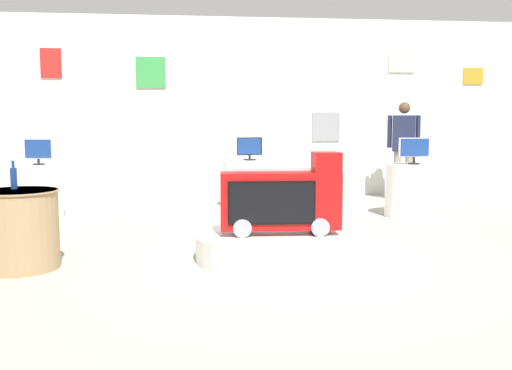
# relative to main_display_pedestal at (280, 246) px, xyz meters

# --- Properties ---
(ground_plane) EXTENTS (30.00, 30.00, 0.00)m
(ground_plane) POSITION_rel_main_display_pedestal_xyz_m (0.00, -0.26, -0.13)
(ground_plane) COLOR #9E998E
(back_wall_display) EXTENTS (12.50, 0.13, 3.26)m
(back_wall_display) POSITION_rel_main_display_pedestal_xyz_m (0.00, 4.94, 1.51)
(back_wall_display) COLOR silver
(back_wall_display) RESTS_ON ground
(main_display_pedestal) EXTENTS (1.70, 1.70, 0.26)m
(main_display_pedestal) POSITION_rel_main_display_pedestal_xyz_m (0.00, 0.00, 0.00)
(main_display_pedestal) COLOR silver
(main_display_pedestal) RESTS_ON ground
(novelty_firetruck_tv) EXTENTS (1.21, 0.42, 0.82)m
(novelty_firetruck_tv) POSITION_rel_main_display_pedestal_xyz_m (0.02, -0.01, 0.47)
(novelty_firetruck_tv) COLOR gray
(novelty_firetruck_tv) RESTS_ON main_display_pedestal
(display_pedestal_left_rear) EXTENTS (0.87, 0.87, 0.77)m
(display_pedestal_left_rear) POSITION_rel_main_display_pedestal_xyz_m (0.05, 3.52, 0.26)
(display_pedestal_left_rear) COLOR silver
(display_pedestal_left_rear) RESTS_ON ground
(tv_on_left_rear) EXTENTS (0.42, 0.20, 0.37)m
(tv_on_left_rear) POSITION_rel_main_display_pedestal_xyz_m (0.04, 3.51, 0.83)
(tv_on_left_rear) COLOR black
(tv_on_left_rear) RESTS_ON display_pedestal_left_rear
(display_pedestal_center_rear) EXTENTS (0.81, 0.81, 0.77)m
(display_pedestal_center_rear) POSITION_rel_main_display_pedestal_xyz_m (2.33, 2.37, 0.26)
(display_pedestal_center_rear) COLOR silver
(display_pedestal_center_rear) RESTS_ON ground
(tv_on_center_rear) EXTENTS (0.47, 0.17, 0.39)m
(tv_on_center_rear) POSITION_rel_main_display_pedestal_xyz_m (2.33, 2.36, 0.86)
(tv_on_center_rear) COLOR black
(tv_on_center_rear) RESTS_ON display_pedestal_center_rear
(display_pedestal_right_rear) EXTENTS (0.64, 0.64, 0.77)m
(display_pedestal_right_rear) POSITION_rel_main_display_pedestal_xyz_m (-3.06, 2.85, 0.26)
(display_pedestal_right_rear) COLOR silver
(display_pedestal_right_rear) RESTS_ON ground
(tv_on_right_rear) EXTENTS (0.42, 0.16, 0.38)m
(tv_on_right_rear) POSITION_rel_main_display_pedestal_xyz_m (-3.06, 2.85, 0.85)
(tv_on_right_rear) COLOR black
(tv_on_right_rear) RESTS_ON display_pedestal_right_rear
(side_table_round) EXTENTS (0.74, 0.74, 0.75)m
(side_table_round) POSITION_rel_main_display_pedestal_xyz_m (-2.49, -0.11, 0.25)
(side_table_round) COLOR #9E7F56
(side_table_round) RESTS_ON ground
(bottle_on_side_table) EXTENTS (0.06, 0.06, 0.27)m
(bottle_on_side_table) POSITION_rel_main_display_pedestal_xyz_m (-2.55, -0.01, 0.73)
(bottle_on_side_table) COLOR navy
(bottle_on_side_table) RESTS_ON side_table_round
(shopper_browsing_near_truck) EXTENTS (0.54, 0.31, 1.72)m
(shopper_browsing_near_truck) POSITION_rel_main_display_pedestal_xyz_m (2.79, 4.02, 0.88)
(shopper_browsing_near_truck) COLOR gray
(shopper_browsing_near_truck) RESTS_ON ground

